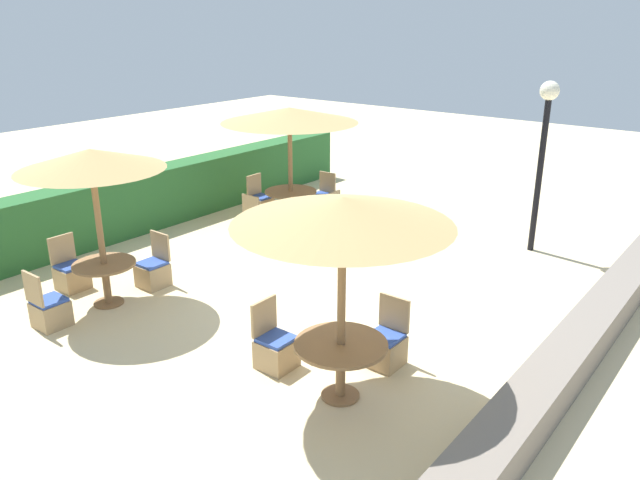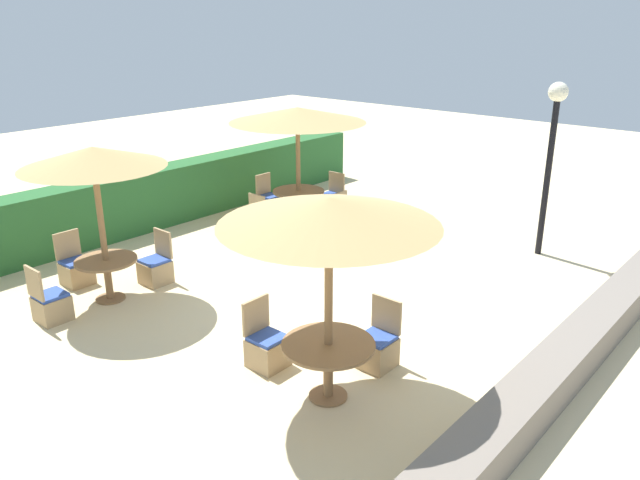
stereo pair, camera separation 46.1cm
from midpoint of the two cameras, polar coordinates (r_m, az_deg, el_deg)
name	(u,v)px [view 1 (the left image)]	position (r m, az deg, el deg)	size (l,w,h in m)	color
ground_plane	(348,298)	(10.45, 1.33, -5.35)	(40.00, 40.00, 0.00)	beige
hedge_row	(136,202)	(14.13, -17.39, 3.31)	(13.00, 0.70, 1.28)	#28602D
stone_border	(572,353)	(8.90, 20.65, -9.69)	(10.00, 0.56, 0.50)	slate
lamp_post	(544,133)	(12.58, 18.85, 9.22)	(0.36, 0.36, 3.32)	black
parasol_back_left	(91,160)	(10.17, -21.46, 6.79)	(2.23, 2.23, 2.56)	olive
round_table_back_left	(105,273)	(10.69, -20.23, -2.83)	(0.99, 0.99, 0.71)	olive
patio_chair_back_left_west	(49,311)	(10.37, -24.69, -5.90)	(0.46, 0.46, 0.93)	tan
patio_chair_back_left_east	(153,272)	(11.25, -16.13, -2.82)	(0.46, 0.46, 0.93)	tan
patio_chair_back_left_north	(71,274)	(11.61, -22.85, -2.93)	(0.46, 0.46, 0.93)	tan
parasol_front_left	(343,212)	(6.92, 0.17, 2.55)	(2.54, 2.54, 2.57)	olive
round_table_front_left	(341,354)	(7.65, 0.16, -10.38)	(1.14, 1.14, 0.75)	olive
patio_chair_front_left_north	(276,349)	(8.46, -5.67, -9.92)	(0.46, 0.46, 0.93)	tan
patio_chair_front_left_east	(385,347)	(8.50, 4.44, -9.70)	(0.46, 0.46, 0.93)	tan
parasol_back_right	(289,115)	(13.66, -3.79, 11.30)	(2.97, 2.97, 2.59)	olive
round_table_back_right	(291,197)	(14.04, -3.63, 3.94)	(1.16, 1.16, 0.75)	olive
patio_chair_back_right_south	(326,220)	(13.50, -0.44, 1.79)	(0.46, 0.46, 0.93)	tan
patio_chair_back_right_east	(322,201)	(14.92, -0.66, 3.57)	(0.46, 0.46, 0.93)	tan
patio_chair_back_right_west	(258,224)	(13.37, -6.70, 1.47)	(0.46, 0.46, 0.93)	tan
patio_chair_back_right_north	(260,203)	(14.83, -6.35, 3.34)	(0.46, 0.46, 0.93)	tan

